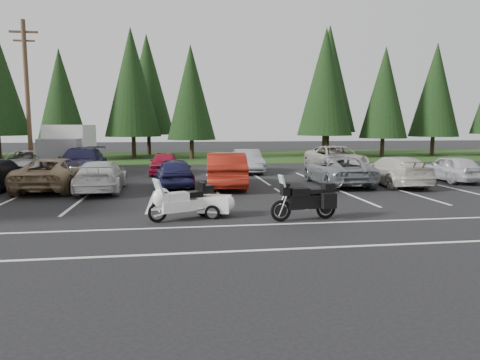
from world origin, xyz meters
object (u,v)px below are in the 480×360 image
car_near_2 (55,174)px  cargo_trailer (214,206)px  utility_pole (27,94)px  car_near_3 (101,176)px  car_near_6 (337,170)px  car_far_0 (25,163)px  car_near_7 (394,171)px  car_far_4 (336,158)px  box_truck (67,148)px  car_far_1 (82,162)px  car_near_4 (175,172)px  car_far_2 (164,163)px  touring_motorcycle (181,198)px  adventure_motorcycle (304,197)px  car_near_5 (226,170)px  car_near_8 (450,168)px  car_far_3 (248,161)px

car_near_2 → cargo_trailer: 9.40m
utility_pole → car_near_3: 10.71m
car_near_6 → car_far_0: bearing=-20.0°
car_near_7 → car_near_3: bearing=0.7°
utility_pole → car_far_4: 19.18m
car_near_2 → cargo_trailer: size_ratio=3.56×
box_truck → car_far_0: (-1.81, -2.11, -0.73)m
utility_pole → car_far_1: utility_pole is taller
car_near_4 → car_far_2: (-0.65, 5.52, -0.02)m
touring_motorcycle → adventure_motorcycle: bearing=-33.7°
car_near_2 → car_far_2: (4.64, 5.62, -0.06)m
car_near_5 → car_near_8: bearing=-174.1°
cargo_trailer → car_near_5: bearing=95.1°
car_near_2 → car_near_4: bearing=-176.3°
car_near_5 → car_near_6: bearing=-176.1°
box_truck → car_near_4: box_truck is taller
car_far_0 → car_near_5: bearing=-32.3°
car_far_2 → car_far_3: bearing=4.1°
car_far_3 → cargo_trailer: 12.86m
car_far_0 → car_near_4: bearing=-37.0°
car_near_4 → car_far_4: 11.57m
box_truck → car_near_2: size_ratio=1.08×
car_near_7 → car_far_4: car_far_4 is taller
utility_pole → car_far_3: utility_pole is taller
cargo_trailer → car_near_3: bearing=141.8°
car_near_4 → touring_motorcycle: size_ratio=1.69×
box_truck → car_near_4: (6.66, -7.85, -0.76)m
car_near_3 → car_far_4: size_ratio=0.81×
box_truck → car_far_2: 6.50m
car_near_8 → touring_motorcycle: bearing=24.0°
car_near_3 → touring_motorcycle: (3.43, -6.16, -0.01)m
car_far_1 → adventure_motorcycle: 15.70m
car_far_1 → car_far_2: car_far_1 is taller
utility_pole → car_far_3: bearing=-7.3°
car_far_2 → car_far_4: car_far_4 is taller
car_near_2 → car_far_4: 16.41m
car_far_2 → car_far_3: 5.04m
adventure_motorcycle → car_far_1: bearing=118.3°
cargo_trailer → adventure_motorcycle: bearing=-4.3°
car_near_4 → car_near_7: 10.52m
car_near_2 → adventure_motorcycle: size_ratio=2.20×
car_far_0 → car_far_4: size_ratio=0.91×
touring_motorcycle → cargo_trailer: bearing=-8.8°
car_near_3 → car_near_4: (3.16, 0.91, 0.01)m
box_truck → car_near_5: size_ratio=1.13×
box_truck → car_far_4: (16.71, -2.11, -0.66)m
car_far_0 → car_far_3: bearing=-3.2°
car_far_4 → car_near_5: bearing=-142.5°
car_far_1 → car_far_3: (9.63, 0.65, -0.11)m
car_near_5 → adventure_motorcycle: bearing=106.1°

